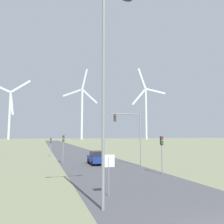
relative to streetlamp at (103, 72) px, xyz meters
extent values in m
cube|color=#47474C|center=(4.28, 43.12, -7.53)|extent=(10.00, 240.00, 0.01)
cylinder|color=gray|center=(0.00, 0.00, -1.40)|extent=(0.18, 0.18, 12.27)
cylinder|color=gray|center=(1.08, 2.48, -6.29)|extent=(0.07, 0.07, 2.49)
cube|color=white|center=(1.08, 2.47, -5.27)|extent=(0.81, 0.01, 0.81)
cube|color=red|center=(1.08, 2.48, -5.27)|extent=(0.76, 0.02, 0.76)
cylinder|color=gray|center=(-0.25, 20.29, -5.55)|extent=(0.11, 0.11, 3.96)
cube|color=#2D2D2D|center=(-0.25, 20.29, -4.02)|extent=(0.28, 0.24, 0.90)
sphere|color=red|center=(-0.25, 20.15, -3.75)|extent=(0.16, 0.16, 0.16)
sphere|color=gold|center=(-0.25, 20.15, -4.02)|extent=(0.16, 0.16, 0.16)
sphere|color=green|center=(-0.25, 20.15, -4.29)|extent=(0.16, 0.16, 0.16)
cylinder|color=gray|center=(8.71, 8.60, -5.60)|extent=(0.11, 0.11, 3.86)
cube|color=#2D2D2D|center=(8.71, 8.60, -4.12)|extent=(0.28, 0.24, 0.90)
sphere|color=red|center=(8.71, 8.46, -3.85)|extent=(0.16, 0.16, 0.16)
sphere|color=gold|center=(8.71, 8.46, -4.12)|extent=(0.16, 0.16, 0.16)
sphere|color=green|center=(8.71, 8.46, -4.39)|extent=(0.16, 0.16, 0.16)
cylinder|color=gray|center=(-1.53, 31.12, -5.79)|extent=(0.11, 0.11, 3.48)
cube|color=#2D2D2D|center=(-1.53, 31.12, -4.50)|extent=(0.28, 0.24, 0.90)
sphere|color=red|center=(-1.53, 30.99, -4.23)|extent=(0.16, 0.16, 0.16)
sphere|color=gold|center=(-1.53, 30.99, -4.50)|extent=(0.16, 0.16, 0.16)
sphere|color=green|center=(-1.53, 30.99, -4.77)|extent=(0.16, 0.16, 0.16)
cylinder|color=gray|center=(9.22, 14.82, -4.04)|extent=(0.14, 0.14, 6.98)
cylinder|color=gray|center=(7.13, 14.82, -0.80)|extent=(4.18, 0.12, 0.12)
cube|color=#2D2D2D|center=(5.67, 14.82, -1.35)|extent=(0.28, 0.24, 0.90)
sphere|color=red|center=(5.67, 14.69, -1.08)|extent=(0.18, 0.18, 0.18)
cube|color=navy|center=(4.06, 18.04, -6.80)|extent=(1.84, 4.12, 0.80)
cube|color=#1E2328|center=(4.06, 17.89, -6.05)|extent=(1.58, 2.12, 0.70)
cylinder|color=black|center=(3.23, 19.31, -7.20)|extent=(0.22, 0.66, 0.66)
cylinder|color=black|center=(4.89, 19.31, -7.20)|extent=(0.22, 0.66, 0.66)
cylinder|color=black|center=(3.23, 16.77, -7.20)|extent=(0.22, 0.66, 0.66)
cylinder|color=black|center=(4.89, 16.77, -7.20)|extent=(0.22, 0.66, 0.66)
cylinder|color=silver|center=(-33.48, 219.59, 15.57)|extent=(2.20, 2.20, 46.20)
sphere|color=silver|center=(-33.48, 219.59, 38.67)|extent=(2.60, 2.60, 2.60)
cube|color=silver|center=(-32.05, 219.77, 27.33)|extent=(4.55, 1.04, 21.61)
cube|color=silver|center=(-24.46, 220.68, 45.59)|extent=(18.17, 2.68, 14.49)
cylinder|color=silver|center=(34.58, 204.26, 17.68)|extent=(2.20, 2.20, 50.42)
sphere|color=silver|center=(34.58, 204.26, 42.89)|extent=(2.60, 2.60, 2.60)
cube|color=silver|center=(25.32, 209.19, 39.69)|extent=(18.13, 9.97, 7.75)
cube|color=silver|center=(41.66, 200.49, 35.40)|extent=(14.64, 8.11, 15.41)
cube|color=silver|center=(36.77, 203.10, 53.58)|extent=(5.89, 3.45, 20.52)
cylinder|color=silver|center=(96.12, 185.48, 18.10)|extent=(2.20, 2.20, 51.26)
sphere|color=silver|center=(96.12, 185.48, 43.73)|extent=(2.60, 2.60, 2.60)
cube|color=silver|center=(107.25, 184.61, 41.71)|extent=(21.34, 2.15, 5.58)
cube|color=silver|center=(92.31, 185.77, 54.41)|extent=(8.93, 1.19, 20.74)
cube|color=silver|center=(88.82, 186.04, 35.08)|extent=(15.19, 1.68, 17.48)
camera|label=1|loc=(-3.23, -11.63, -3.59)|focal=35.00mm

